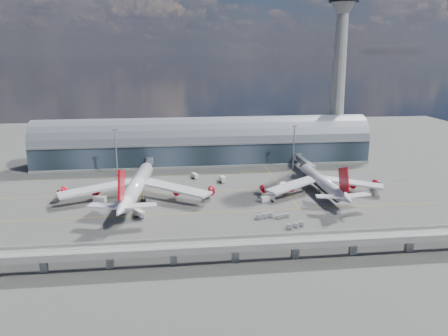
{
  "coord_description": "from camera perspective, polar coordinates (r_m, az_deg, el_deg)",
  "views": [
    {
      "loc": [
        -19.33,
        -183.55,
        66.05
      ],
      "look_at": [
        4.14,
        10.0,
        14.0
      ],
      "focal_mm": 35.0,
      "sensor_mm": 36.0,
      "label": 1
    }
  ],
  "objects": [
    {
      "name": "floodlight_mast_left",
      "position": [
        246.16,
        -13.92,
        2.21
      ],
      "size": [
        3.0,
        0.7,
        25.7
      ],
      "color": "gray",
      "rests_on": "ground"
    },
    {
      "name": "cargo_train_0",
      "position": [
        180.83,
        5.33,
        -6.22
      ],
      "size": [
        8.16,
        4.16,
        1.8
      ],
      "rotation": [
        0.0,
        0.0,
        1.25
      ],
      "color": "gray",
      "rests_on": "ground"
    },
    {
      "name": "service_truck_4",
      "position": [
        228.37,
        -0.19,
        -1.47
      ],
      "size": [
        3.23,
        5.43,
        2.96
      ],
      "rotation": [
        0.0,
        0.0,
        0.17
      ],
      "color": "silver",
      "rests_on": "ground"
    },
    {
      "name": "service_truck_2",
      "position": [
        200.12,
        5.69,
        -4.0
      ],
      "size": [
        7.23,
        4.49,
        2.53
      ],
      "rotation": [
        0.0,
        0.0,
        1.96
      ],
      "color": "silver",
      "rests_on": "ground"
    },
    {
      "name": "terminal",
      "position": [
        267.89,
        -2.63,
        3.15
      ],
      "size": [
        200.0,
        30.0,
        28.0
      ],
      "color": "#1F2B33",
      "rests_on": "ground"
    },
    {
      "name": "guideway",
      "position": [
        143.49,
        1.51,
        -10.11
      ],
      "size": [
        220.0,
        8.5,
        7.2
      ],
      "color": "gray",
      "rests_on": "ground"
    },
    {
      "name": "service_truck_0",
      "position": [
        184.87,
        -11.05,
        -5.79
      ],
      "size": [
        5.46,
        6.95,
        2.81
      ],
      "rotation": [
        0.0,
        0.0,
        0.55
      ],
      "color": "silver",
      "rests_on": "ground"
    },
    {
      "name": "airliner_right",
      "position": [
        214.5,
        12.75,
        -1.91
      ],
      "size": [
        60.5,
        63.22,
        20.08
      ],
      "rotation": [
        0.0,
        0.0,
        0.03
      ],
      "color": "white",
      "rests_on": "ground"
    },
    {
      "name": "taxi_lines",
      "position": [
        216.86,
        -1.47,
        -2.79
      ],
      "size": [
        200.0,
        80.12,
        0.01
      ],
      "color": "gold",
      "rests_on": "ground"
    },
    {
      "name": "cargo_train_1",
      "position": [
        173.01,
        9.31,
        -7.36
      ],
      "size": [
        8.23,
        4.86,
        1.84
      ],
      "rotation": [
        0.0,
        0.0,
        1.16
      ],
      "color": "gray",
      "rests_on": "ground"
    },
    {
      "name": "service_truck_1",
      "position": [
        204.59,
        -15.91,
        -4.0
      ],
      "size": [
        6.11,
        4.22,
        3.24
      ],
      "rotation": [
        0.0,
        0.0,
        1.24
      ],
      "color": "silver",
      "rests_on": "ground"
    },
    {
      "name": "ground",
      "position": [
        196.03,
        -0.85,
        -4.74
      ],
      "size": [
        500.0,
        500.0,
        0.0
      ],
      "primitive_type": "plane",
      "color": "#474744",
      "rests_on": "ground"
    },
    {
      "name": "control_tower",
      "position": [
        286.6,
        14.75,
        11.59
      ],
      "size": [
        19.0,
        19.0,
        103.0
      ],
      "color": "gray",
      "rests_on": "ground"
    },
    {
      "name": "jet_bridge_left",
      "position": [
        244.73,
        -9.82,
        0.32
      ],
      "size": [
        4.4,
        28.0,
        7.25
      ],
      "color": "gray",
      "rests_on": "ground"
    },
    {
      "name": "cargo_train_2",
      "position": [
        181.83,
        7.63,
        -6.24
      ],
      "size": [
        6.64,
        2.98,
        1.46
      ],
      "rotation": [
        0.0,
        0.0,
        1.31
      ],
      "color": "gray",
      "rests_on": "ground"
    },
    {
      "name": "jet_bridge_right",
      "position": [
        253.69,
        10.39,
        0.82
      ],
      "size": [
        4.4,
        32.0,
        7.25
      ],
      "color": "gray",
      "rests_on": "ground"
    },
    {
      "name": "airliner_left",
      "position": [
        202.82,
        -11.45,
        -2.4
      ],
      "size": [
        72.38,
        76.1,
        23.18
      ],
      "rotation": [
        0.0,
        0.0,
        -0.11
      ],
      "color": "white",
      "rests_on": "ground"
    },
    {
      "name": "floodlight_mast_right",
      "position": [
        253.89,
        9.1,
        2.84
      ],
      "size": [
        3.0,
        0.7,
        25.7
      ],
      "color": "gray",
      "rests_on": "ground"
    },
    {
      "name": "service_truck_3",
      "position": [
        217.39,
        7.68,
        -2.42
      ],
      "size": [
        4.68,
        7.23,
        3.26
      ],
      "rotation": [
        0.0,
        0.0,
        -0.34
      ],
      "color": "silver",
      "rests_on": "ground"
    },
    {
      "name": "service_truck_5",
      "position": [
        235.73,
        -3.82,
        -1.03
      ],
      "size": [
        3.87,
        5.69,
        2.57
      ],
      "rotation": [
        0.0,
        0.0,
        0.38
      ],
      "color": "silver",
      "rests_on": "ground"
    }
  ]
}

